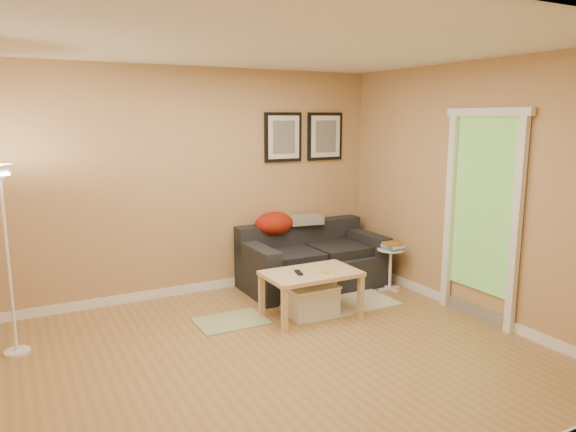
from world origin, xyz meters
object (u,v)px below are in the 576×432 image
object	(u,v)px
sofa	(313,257)
coffee_table	(311,294)
floor_lamp	(9,266)
storage_bin	(311,300)
book_stack	(392,246)
side_table	(390,269)

from	to	relation	value
sofa	coffee_table	world-z (taller)	sofa
floor_lamp	storage_bin	bearing A→B (deg)	-8.42
sofa	storage_bin	xyz separation A→B (m)	(-0.51, -0.81, -0.21)
storage_bin	book_stack	distance (m)	1.35
storage_bin	floor_lamp	world-z (taller)	floor_lamp
book_stack	floor_lamp	bearing A→B (deg)	166.77
coffee_table	floor_lamp	distance (m)	2.82
coffee_table	book_stack	bearing A→B (deg)	11.20
book_stack	coffee_table	bearing A→B (deg)	-177.83
coffee_table	storage_bin	size ratio (longest dim) A/B	1.83
side_table	book_stack	distance (m)	0.29
coffee_table	side_table	world-z (taller)	side_table
storage_bin	floor_lamp	distance (m)	2.85
storage_bin	sofa	bearing A→B (deg)	57.90
sofa	floor_lamp	size ratio (longest dim) A/B	1.02
side_table	floor_lamp	size ratio (longest dim) A/B	0.30
sofa	coffee_table	distance (m)	1.01
floor_lamp	coffee_table	bearing A→B (deg)	-9.34
side_table	book_stack	size ratio (longest dim) A/B	2.00
side_table	book_stack	bearing A→B (deg)	-99.06
sofa	coffee_table	bearing A→B (deg)	-121.94
storage_bin	side_table	distance (m)	1.30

